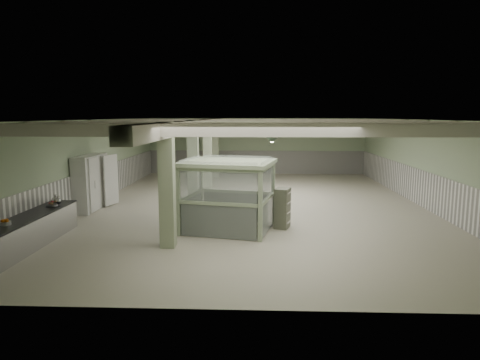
{
  "coord_description": "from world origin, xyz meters",
  "views": [
    {
      "loc": [
        0.06,
        -17.89,
        3.77
      ],
      "look_at": [
        -0.6,
        -1.54,
        1.3
      ],
      "focal_mm": 32.0,
      "sensor_mm": 36.0,
      "label": 1
    }
  ],
  "objects_px": {
    "walkin_cooler": "(92,182)",
    "filing_cabinet": "(282,208)",
    "prep_counter": "(25,233)",
    "guard_booth": "(228,182)"
  },
  "relations": [
    {
      "from": "walkin_cooler",
      "to": "filing_cabinet",
      "type": "bearing_deg",
      "value": -19.18
    },
    {
      "from": "filing_cabinet",
      "to": "guard_booth",
      "type": "bearing_deg",
      "value": -151.85
    },
    {
      "from": "prep_counter",
      "to": "filing_cabinet",
      "type": "height_order",
      "value": "filing_cabinet"
    },
    {
      "from": "walkin_cooler",
      "to": "prep_counter",
      "type": "bearing_deg",
      "value": -89.09
    },
    {
      "from": "prep_counter",
      "to": "filing_cabinet",
      "type": "distance_m",
      "value": 7.91
    },
    {
      "from": "filing_cabinet",
      "to": "walkin_cooler",
      "type": "bearing_deg",
      "value": 178.64
    },
    {
      "from": "walkin_cooler",
      "to": "filing_cabinet",
      "type": "relative_size",
      "value": 1.77
    },
    {
      "from": "guard_booth",
      "to": "filing_cabinet",
      "type": "xyz_separation_m",
      "value": [
        1.82,
        0.33,
        -0.93
      ]
    },
    {
      "from": "guard_booth",
      "to": "walkin_cooler",
      "type": "bearing_deg",
      "value": 164.57
    },
    {
      "from": "walkin_cooler",
      "to": "guard_booth",
      "type": "relative_size",
      "value": 0.73
    }
  ]
}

